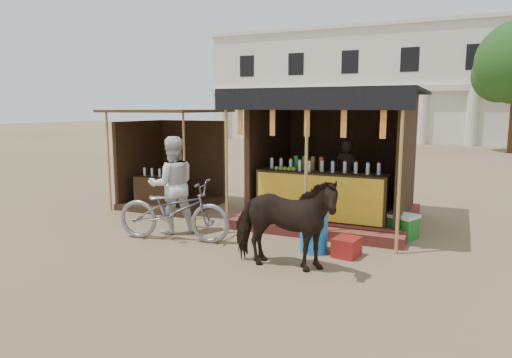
{
  "coord_description": "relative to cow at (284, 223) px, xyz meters",
  "views": [
    {
      "loc": [
        3.48,
        -6.12,
        2.43
      ],
      "look_at": [
        0.0,
        1.6,
        1.1
      ],
      "focal_mm": 32.0,
      "sensor_mm": 36.0,
      "label": 1
    }
  ],
  "objects": [
    {
      "name": "ground",
      "position": [
        -1.13,
        -0.1,
        -0.72
      ],
      "size": [
        120.0,
        120.0,
        0.0
      ],
      "primitive_type": "plane",
      "color": "#846B4C",
      "rests_on": "ground"
    },
    {
      "name": "main_stall",
      "position": [
        -0.12,
        3.26,
        0.3
      ],
      "size": [
        3.6,
        3.61,
        2.78
      ],
      "color": "#973A31",
      "rests_on": "ground"
    },
    {
      "name": "secondary_stall",
      "position": [
        -4.3,
        3.14,
        0.13
      ],
      "size": [
        2.4,
        2.4,
        2.38
      ],
      "color": "#372414",
      "rests_on": "ground"
    },
    {
      "name": "cow",
      "position": [
        0.0,
        0.0,
        0.0
      ],
      "size": [
        1.75,
        0.87,
        1.44
      ],
      "primitive_type": "imported",
      "rotation": [
        0.0,
        0.0,
        1.63
      ],
      "color": "black",
      "rests_on": "ground"
    },
    {
      "name": "motorbike",
      "position": [
        -2.39,
        0.6,
        -0.16
      ],
      "size": [
        2.25,
        1.15,
        1.13
      ],
      "primitive_type": "imported",
      "rotation": [
        0.0,
        0.0,
        1.77
      ],
      "color": "gray",
      "rests_on": "ground"
    },
    {
      "name": "bystander",
      "position": [
        -2.71,
        1.06,
        0.22
      ],
      "size": [
        1.16,
        1.15,
        1.89
      ],
      "primitive_type": "imported",
      "rotation": [
        0.0,
        0.0,
        3.88
      ],
      "color": "silver",
      "rests_on": "ground"
    },
    {
      "name": "blue_barrel",
      "position": [
        0.17,
        0.99,
        -0.34
      ],
      "size": [
        0.6,
        0.6,
        0.75
      ],
      "primitive_type": "cylinder",
      "rotation": [
        0.0,
        0.0,
        0.35
      ],
      "color": "blue",
      "rests_on": "ground"
    },
    {
      "name": "red_crate",
      "position": [
        0.74,
        1.0,
        -0.56
      ],
      "size": [
        0.44,
        0.49,
        0.32
      ],
      "primitive_type": "cube",
      "rotation": [
        0.0,
        0.0,
        -0.17
      ],
      "color": "maroon",
      "rests_on": "ground"
    },
    {
      "name": "cooler",
      "position": [
        1.38,
        2.5,
        -0.49
      ],
      "size": [
        0.76,
        0.66,
        0.46
      ],
      "color": "#197322",
      "rests_on": "ground"
    },
    {
      "name": "background_building",
      "position": [
        -3.13,
        29.85,
        3.26
      ],
      "size": [
        26.0,
        7.45,
        8.18
      ],
      "color": "silver",
      "rests_on": "ground"
    }
  ]
}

